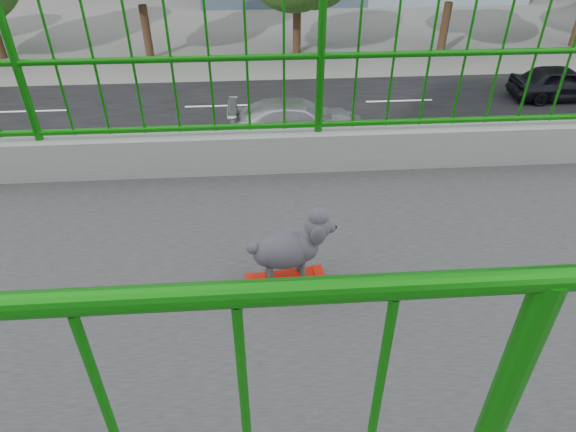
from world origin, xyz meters
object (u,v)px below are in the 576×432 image
Objects in this scene: poodle at (290,247)px; car_4 at (561,83)px; skateboard at (285,279)px; car_3 at (298,121)px; car_1 at (280,223)px.

poodle is 0.11× the size of car_4.
skateboard reaches higher than car_3.
car_1 is at bearing 170.62° from car_3.
car_1 is at bearing 171.12° from skateboard.
poodle is at bearing 174.59° from car_3.
car_1 is at bearing 126.34° from car_4.
car_3 is 1.21× the size of car_4.
car_3 is 12.41m from car_4.
poodle reaches higher than skateboard.
skateboard is at bearing 144.21° from car_4.
skateboard reaches higher than car_4.
poodle is 0.11× the size of car_1.
car_3 is at bearing 104.94° from car_4.
poodle is 0.09× the size of car_3.
car_1 is 16.20m from car_4.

